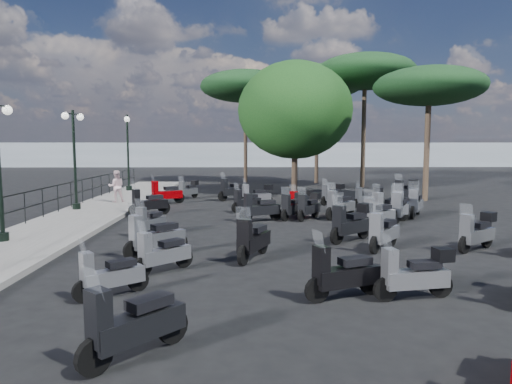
{
  "coord_description": "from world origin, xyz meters",
  "views": [
    {
      "loc": [
        -0.08,
        -14.94,
        2.91
      ],
      "look_at": [
        0.19,
        1.07,
        1.2
      ],
      "focal_mm": 32.0,
      "sensor_mm": 36.0,
      "label": 1
    }
  ],
  "objects_px": {
    "scooter_17": "(257,196)",
    "lamp_post_2": "(128,147)",
    "scooter_8": "(253,240)",
    "scooter_11": "(233,191)",
    "scooter_12": "(343,275)",
    "scooter_14": "(351,223)",
    "scooter_22": "(340,206)",
    "scooter_13": "(415,275)",
    "pine_1": "(365,72)",
    "scooter_0": "(110,276)",
    "scooter_26": "(378,215)",
    "scooter_2": "(150,222)",
    "pine_0": "(318,82)",
    "scooter_7": "(155,238)",
    "scooter_31": "(416,204)",
    "scooter_21": "(388,209)",
    "scooter_28": "(368,198)",
    "scooter_32": "(399,209)",
    "scooter_15": "(309,207)",
    "scooter_30": "(293,207)",
    "scooter_5": "(188,190)",
    "scooter_16": "(301,202)",
    "pine_3": "(429,87)",
    "scooter_29": "(405,191)",
    "pedestrian_far": "(116,186)",
    "scooter_20": "(477,232)",
    "scooter_27": "(401,207)",
    "broadleaf_tree": "(295,110)",
    "scooter_6": "(133,325)",
    "scooter_1": "(162,254)",
    "scooter_9": "(260,209)",
    "pine_2": "(245,87)",
    "scooter_3": "(148,204)",
    "scooter_23": "(333,195)",
    "scooter_10": "(246,202)",
    "scooter_4": "(166,194)"
  },
  "relations": [
    {
      "from": "scooter_5",
      "to": "pine_0",
      "type": "xyz_separation_m",
      "value": [
        8.17,
        9.49,
        6.81
      ]
    },
    {
      "from": "scooter_9",
      "to": "scooter_28",
      "type": "relative_size",
      "value": 1.1
    },
    {
      "from": "scooter_30",
      "to": "scooter_16",
      "type": "bearing_deg",
      "value": -74.91
    },
    {
      "from": "scooter_13",
      "to": "scooter_28",
      "type": "bearing_deg",
      "value": -21.09
    },
    {
      "from": "scooter_8",
      "to": "scooter_11",
      "type": "xyz_separation_m",
      "value": [
        -0.93,
        12.01,
        0.01
      ]
    },
    {
      "from": "scooter_5",
      "to": "scooter_20",
      "type": "relative_size",
      "value": 0.96
    },
    {
      "from": "pedestrian_far",
      "to": "scooter_7",
      "type": "bearing_deg",
      "value": 92.7
    },
    {
      "from": "scooter_32",
      "to": "broadleaf_tree",
      "type": "distance_m",
      "value": 11.37
    },
    {
      "from": "scooter_8",
      "to": "scooter_6",
      "type": "bearing_deg",
      "value": 95.98
    },
    {
      "from": "scooter_2",
      "to": "pine_0",
      "type": "bearing_deg",
      "value": -89.17
    },
    {
      "from": "scooter_8",
      "to": "scooter_30",
      "type": "distance_m",
      "value": 6.34
    },
    {
      "from": "scooter_29",
      "to": "scooter_32",
      "type": "height_order",
      "value": "scooter_32"
    },
    {
      "from": "scooter_5",
      "to": "scooter_7",
      "type": "bearing_deg",
      "value": 125.1
    },
    {
      "from": "scooter_17",
      "to": "lamp_post_2",
      "type": "bearing_deg",
      "value": 29.2
    },
    {
      "from": "scooter_11",
      "to": "pine_1",
      "type": "relative_size",
      "value": 0.18
    },
    {
      "from": "scooter_16",
      "to": "scooter_23",
      "type": "xyz_separation_m",
      "value": [
        1.83,
        2.79,
        0.01
      ]
    },
    {
      "from": "scooter_11",
      "to": "scooter_14",
      "type": "height_order",
      "value": "scooter_11"
    },
    {
      "from": "scooter_32",
      "to": "pine_1",
      "type": "height_order",
      "value": "pine_1"
    },
    {
      "from": "scooter_17",
      "to": "scooter_32",
      "type": "height_order",
      "value": "scooter_32"
    },
    {
      "from": "scooter_6",
      "to": "scooter_26",
      "type": "xyz_separation_m",
      "value": [
        5.96,
        9.31,
        0.0
      ]
    },
    {
      "from": "pine_3",
      "to": "scooter_13",
      "type": "bearing_deg",
      "value": -111.86
    },
    {
      "from": "scooter_1",
      "to": "pine_3",
      "type": "xyz_separation_m",
      "value": [
        10.96,
        12.87,
        5.29
      ]
    },
    {
      "from": "scooter_30",
      "to": "broadleaf_tree",
      "type": "xyz_separation_m",
      "value": [
        1.0,
        9.34,
        4.33
      ]
    },
    {
      "from": "scooter_4",
      "to": "scooter_17",
      "type": "height_order",
      "value": "scooter_4"
    },
    {
      "from": "scooter_16",
      "to": "pine_3",
      "type": "height_order",
      "value": "pine_3"
    },
    {
      "from": "scooter_7",
      "to": "scooter_17",
      "type": "height_order",
      "value": "scooter_7"
    },
    {
      "from": "scooter_8",
      "to": "scooter_26",
      "type": "bearing_deg",
      "value": -113.56
    },
    {
      "from": "scooter_12",
      "to": "scooter_14",
      "type": "bearing_deg",
      "value": -36.51
    },
    {
      "from": "scooter_9",
      "to": "pine_2",
      "type": "height_order",
      "value": "pine_2"
    },
    {
      "from": "scooter_21",
      "to": "lamp_post_2",
      "type": "bearing_deg",
      "value": 24.15
    },
    {
      "from": "scooter_1",
      "to": "scooter_8",
      "type": "height_order",
      "value": "scooter_8"
    },
    {
      "from": "pedestrian_far",
      "to": "scooter_11",
      "type": "relative_size",
      "value": 0.98
    },
    {
      "from": "scooter_31",
      "to": "scooter_14",
      "type": "bearing_deg",
      "value": 80.44
    },
    {
      "from": "scooter_7",
      "to": "scooter_14",
      "type": "xyz_separation_m",
      "value": [
        5.47,
        1.79,
        0.04
      ]
    },
    {
      "from": "scooter_10",
      "to": "scooter_12",
      "type": "xyz_separation_m",
      "value": [
        1.87,
        -11.04,
        0.03
      ]
    },
    {
      "from": "scooter_15",
      "to": "scooter_12",
      "type": "bearing_deg",
      "value": 120.69
    },
    {
      "from": "scooter_31",
      "to": "scooter_15",
      "type": "bearing_deg",
      "value": 35.75
    },
    {
      "from": "scooter_5",
      "to": "scooter_8",
      "type": "height_order",
      "value": "scooter_8"
    },
    {
      "from": "scooter_17",
      "to": "scooter_23",
      "type": "height_order",
      "value": "scooter_17"
    },
    {
      "from": "scooter_12",
      "to": "scooter_16",
      "type": "xyz_separation_m",
      "value": [
        0.42,
        10.47,
        0.0
      ]
    },
    {
      "from": "scooter_3",
      "to": "pine_3",
      "type": "bearing_deg",
      "value": -103.22
    },
    {
      "from": "lamp_post_2",
      "to": "scooter_14",
      "type": "bearing_deg",
      "value": -67.18
    },
    {
      "from": "scooter_8",
      "to": "scooter_22",
      "type": "relative_size",
      "value": 1.16
    },
    {
      "from": "scooter_20",
      "to": "scooter_27",
      "type": "xyz_separation_m",
      "value": [
        -0.47,
        4.84,
        0.01
      ]
    },
    {
      "from": "scooter_3",
      "to": "scooter_15",
      "type": "xyz_separation_m",
      "value": [
        6.37,
        -1.08,
        0.0
      ]
    },
    {
      "from": "scooter_6",
      "to": "pine_2",
      "type": "distance_m",
      "value": 29.28
    },
    {
      "from": "scooter_13",
      "to": "pine_1",
      "type": "bearing_deg",
      "value": -21.87
    },
    {
      "from": "scooter_31",
      "to": "scooter_21",
      "type": "bearing_deg",
      "value": 69.7
    },
    {
      "from": "scooter_0",
      "to": "scooter_26",
      "type": "xyz_separation_m",
      "value": [
        7.04,
        6.78,
        0.08
      ]
    },
    {
      "from": "scooter_8",
      "to": "pine_1",
      "type": "bearing_deg",
      "value": -88.18
    }
  ]
}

